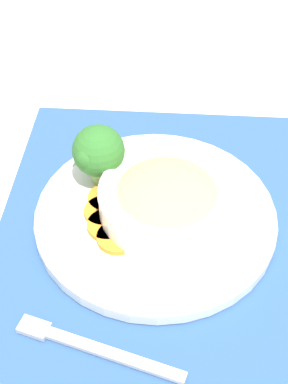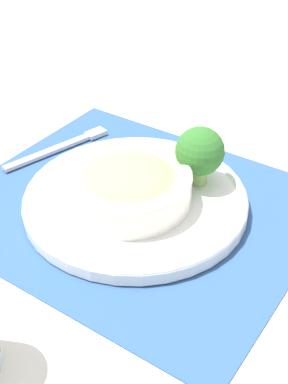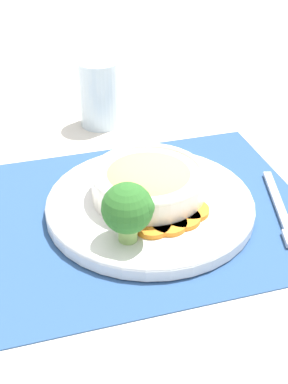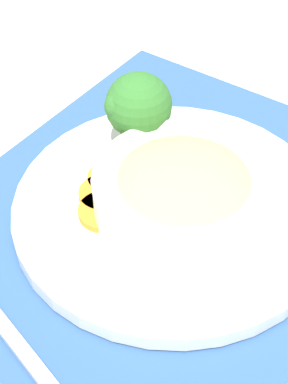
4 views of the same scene
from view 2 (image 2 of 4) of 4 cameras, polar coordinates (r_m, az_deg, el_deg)
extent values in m
plane|color=beige|center=(0.72, -0.90, -1.70)|extent=(4.00, 4.00, 0.00)
cube|color=#2D5184|center=(0.72, -0.90, -1.58)|extent=(0.50, 0.45, 0.00)
cylinder|color=white|center=(0.72, -0.91, -0.94)|extent=(0.30, 0.30, 0.02)
torus|color=white|center=(0.71, -0.92, -0.43)|extent=(0.30, 0.30, 0.01)
cylinder|color=silver|center=(0.69, -1.87, 0.54)|extent=(0.16, 0.16, 0.04)
torus|color=silver|center=(0.68, -1.90, 1.92)|extent=(0.17, 0.17, 0.01)
ellipsoid|color=#EAC66B|center=(0.69, -1.89, 1.23)|extent=(0.13, 0.13, 0.04)
cylinder|color=#84AD5B|center=(0.73, 5.80, 1.86)|extent=(0.02, 0.02, 0.03)
sphere|color=#2D6B28|center=(0.71, 5.97, 4.35)|extent=(0.07, 0.07, 0.07)
sphere|color=#2D6B28|center=(0.73, 5.24, 5.45)|extent=(0.03, 0.03, 0.03)
sphere|color=#2D6B28|center=(0.70, 6.75, 3.88)|extent=(0.03, 0.03, 0.03)
cylinder|color=orange|center=(0.74, 2.77, 1.73)|extent=(0.05, 0.05, 0.01)
cylinder|color=orange|center=(0.76, 1.36, 2.33)|extent=(0.05, 0.05, 0.01)
cylinder|color=orange|center=(0.76, -0.30, 2.61)|extent=(0.05, 0.05, 0.01)
cylinder|color=orange|center=(0.76, -2.02, 2.55)|extent=(0.05, 0.05, 0.01)
cube|color=#B7B7BC|center=(0.85, -9.38, 4.54)|extent=(0.04, 0.18, 0.01)
cube|color=#B7B7BC|center=(0.88, -5.17, 6.25)|extent=(0.02, 0.03, 0.01)
camera|label=1|loc=(0.90, -32.37, 35.83)|focal=50.00mm
camera|label=3|loc=(1.08, 31.86, 32.58)|focal=50.00mm
camera|label=4|loc=(0.74, -42.53, 28.27)|focal=60.00mm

